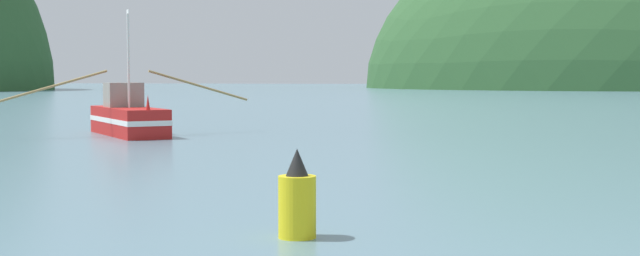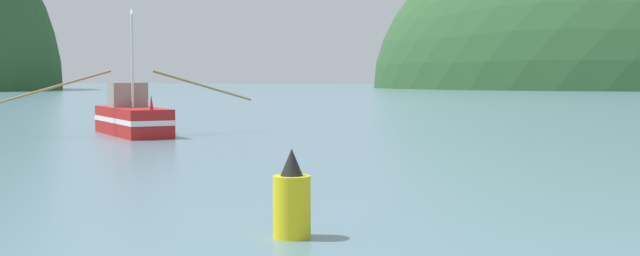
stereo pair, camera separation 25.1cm
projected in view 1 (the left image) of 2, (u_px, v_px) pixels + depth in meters
name	position (u px, v px, depth m)	size (l,w,h in m)	color
hill_mid_right	(609.00, 88.00, 200.88)	(116.29, 93.03, 84.52)	#2D562D
fishing_boat_red	(128.00, 118.00, 41.89)	(10.03, 8.06, 6.20)	red
channel_buoy	(297.00, 201.00, 15.35)	(0.69, 0.69, 1.64)	yellow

